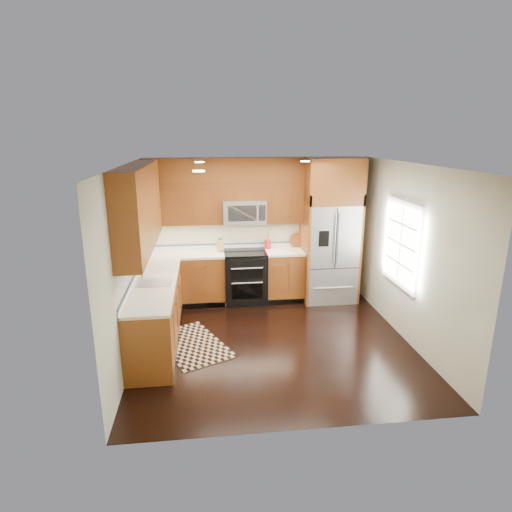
{
  "coord_description": "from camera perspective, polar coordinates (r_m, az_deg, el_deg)",
  "views": [
    {
      "loc": [
        -0.94,
        -5.72,
        2.99
      ],
      "look_at": [
        -0.18,
        0.6,
        1.17
      ],
      "focal_mm": 30.0,
      "sensor_mm": 36.0,
      "label": 1
    }
  ],
  "objects": [
    {
      "name": "microwave",
      "position": [
        7.67,
        -1.59,
        5.96
      ],
      "size": [
        0.76,
        0.4,
        0.42
      ],
      "color": "#B2B2B7",
      "rests_on": "ground"
    },
    {
      "name": "wall_right",
      "position": [
        6.65,
        19.64,
        0.28
      ],
      "size": [
        0.02,
        4.0,
        2.6
      ],
      "primitive_type": "cube",
      "color": "beige",
      "rests_on": "ground"
    },
    {
      "name": "upper_cabinets",
      "position": [
        6.88,
        -8.61,
        7.71
      ],
      "size": [
        2.85,
        3.0,
        1.15
      ],
      "color": "brown",
      "rests_on": "ground"
    },
    {
      "name": "cutting_board",
      "position": [
        8.11,
        5.41,
        1.3
      ],
      "size": [
        0.28,
        0.28,
        0.02
      ],
      "primitive_type": "cylinder",
      "rotation": [
        0.0,
        0.0,
        -0.06
      ],
      "color": "brown",
      "rests_on": "countertop"
    },
    {
      "name": "window",
      "position": [
        6.79,
        18.82,
        1.54
      ],
      "size": [
        0.04,
        1.1,
        1.3
      ],
      "color": "white",
      "rests_on": "ground"
    },
    {
      "name": "ground",
      "position": [
        6.53,
        2.25,
        -11.33
      ],
      "size": [
        4.0,
        4.0,
        0.0
      ],
      "primitive_type": "plane",
      "color": "black",
      "rests_on": "ground"
    },
    {
      "name": "wall_left",
      "position": [
        6.06,
        -16.63,
        -0.93
      ],
      "size": [
        0.02,
        4.0,
        2.6
      ],
      "primitive_type": "cube",
      "color": "beige",
      "rests_on": "ground"
    },
    {
      "name": "rug",
      "position": [
        6.5,
        -8.54,
        -11.58
      ],
      "size": [
        1.3,
        1.56,
        0.01
      ],
      "primitive_type": "cube",
      "rotation": [
        0.0,
        0.0,
        0.44
      ],
      "color": "black",
      "rests_on": "ground"
    },
    {
      "name": "wall_back",
      "position": [
        7.96,
        0.09,
        3.7
      ],
      "size": [
        4.0,
        0.02,
        2.6
      ],
      "primitive_type": "cube",
      "color": "beige",
      "rests_on": "ground"
    },
    {
      "name": "range",
      "position": [
        7.84,
        -1.44,
        -2.8
      ],
      "size": [
        0.76,
        0.67,
        0.95
      ],
      "color": "black",
      "rests_on": "ground"
    },
    {
      "name": "countertop",
      "position": [
        7.05,
        -7.76,
        -1.27
      ],
      "size": [
        2.86,
        3.01,
        0.04
      ],
      "color": "silver",
      "rests_on": "base_cabinets"
    },
    {
      "name": "sink_faucet",
      "position": [
        6.33,
        -13.72,
        -2.93
      ],
      "size": [
        0.54,
        0.44,
        0.37
      ],
      "color": "#B2B2B7",
      "rests_on": "countertop"
    },
    {
      "name": "base_cabinets",
      "position": [
        7.1,
        -8.78,
        -5.21
      ],
      "size": [
        2.85,
        3.0,
        0.9
      ],
      "color": "brown",
      "rests_on": "ground"
    },
    {
      "name": "knife_block",
      "position": [
        7.75,
        -4.78,
        1.37
      ],
      "size": [
        0.12,
        0.15,
        0.26
      ],
      "color": "#A2834E",
      "rests_on": "countertop"
    },
    {
      "name": "utensil_crock",
      "position": [
        7.93,
        1.56,
        1.85
      ],
      "size": [
        0.15,
        0.15,
        0.35
      ],
      "color": "red",
      "rests_on": "countertop"
    },
    {
      "name": "refrigerator",
      "position": [
        7.87,
        9.87,
        3.34
      ],
      "size": [
        0.98,
        0.75,
        2.6
      ],
      "color": "#B2B2B7",
      "rests_on": "ground"
    }
  ]
}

